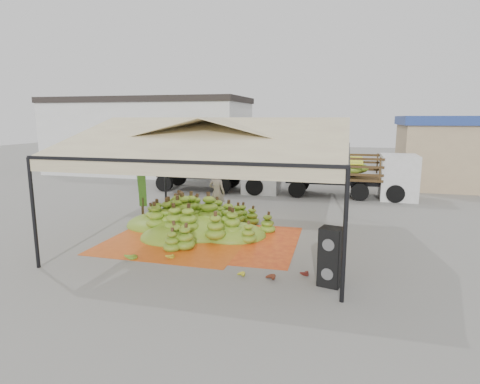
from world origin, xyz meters
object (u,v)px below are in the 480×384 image
(speaker_stack, at_px, (331,257))
(vendor, at_px, (217,193))
(truck_left, at_px, (222,164))
(truck_right, at_px, (355,170))
(banana_heap, at_px, (195,214))

(speaker_stack, relative_size, vendor, 0.76)
(truck_left, xyz_separation_m, truck_right, (7.10, -0.03, -0.10))
(banana_heap, distance_m, truck_left, 8.26)
(vendor, bearing_deg, truck_left, -66.58)
(banana_heap, relative_size, vendor, 2.97)
(truck_right, bearing_deg, vendor, -134.15)
(truck_right, bearing_deg, truck_left, -179.95)
(speaker_stack, height_order, vendor, vendor)
(banana_heap, xyz_separation_m, truck_right, (5.56, 8.04, 0.75))
(truck_right, bearing_deg, speaker_stack, -93.12)
(speaker_stack, distance_m, truck_left, 13.35)
(banana_heap, height_order, speaker_stack, speaker_stack)
(vendor, xyz_separation_m, truck_left, (-1.56, 5.68, 0.51))
(truck_left, relative_size, truck_right, 1.09)
(banana_heap, xyz_separation_m, speaker_stack, (4.87, -3.62, 0.11))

